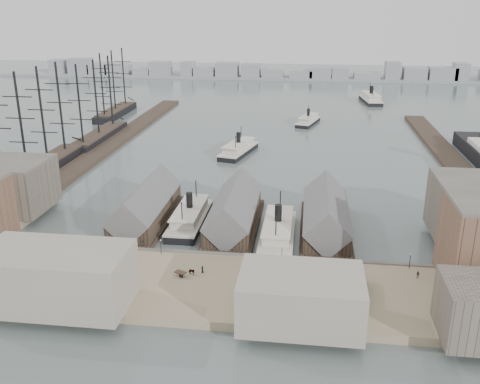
# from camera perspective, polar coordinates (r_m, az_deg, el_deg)

# --- Properties ---
(ground) EXTENTS (900.00, 900.00, 0.00)m
(ground) POSITION_cam_1_polar(r_m,az_deg,el_deg) (139.39, -1.60, -6.45)
(ground) COLOR #4F5B5A
(ground) RESTS_ON ground
(quay) EXTENTS (180.00, 30.00, 2.00)m
(quay) POSITION_cam_1_polar(r_m,az_deg,el_deg) (121.50, -3.09, -10.13)
(quay) COLOR gray
(quay) RESTS_ON ground
(seawall) EXTENTS (180.00, 1.20, 2.30)m
(seawall) POSITION_cam_1_polar(r_m,az_deg,el_deg) (134.28, -1.95, -6.97)
(seawall) COLOR #59544C
(seawall) RESTS_ON ground
(west_wharf) EXTENTS (10.00, 220.00, 1.60)m
(west_wharf) POSITION_cam_1_polar(r_m,az_deg,el_deg) (247.78, -13.68, 4.95)
(west_wharf) COLOR #2D231C
(west_wharf) RESTS_ON ground
(east_wharf) EXTENTS (10.00, 180.00, 1.60)m
(east_wharf) POSITION_cam_1_polar(r_m,az_deg,el_deg) (229.44, 21.80, 2.93)
(east_wharf) COLOR #2D231C
(east_wharf) RESTS_ON ground
(ferry_shed_west) EXTENTS (14.00, 42.00, 12.60)m
(ferry_shed_west) POSITION_cam_1_polar(r_m,az_deg,el_deg) (158.29, -10.00, -1.64)
(ferry_shed_west) COLOR #2D231C
(ferry_shed_west) RESTS_ON ground
(ferry_shed_center) EXTENTS (14.00, 42.00, 12.60)m
(ferry_shed_center) POSITION_cam_1_polar(r_m,az_deg,el_deg) (152.77, -0.64, -2.12)
(ferry_shed_center) COLOR #2D231C
(ferry_shed_center) RESTS_ON ground
(ferry_shed_east) EXTENTS (14.00, 42.00, 12.60)m
(ferry_shed_east) POSITION_cam_1_polar(r_m,az_deg,el_deg) (151.58, 9.15, -2.56)
(ferry_shed_east) COLOR #2D231C
(ferry_shed_east) RESTS_ON ground
(warehouse_west_back) EXTENTS (26.00, 20.00, 14.00)m
(warehouse_west_back) POSITION_cam_1_polar(r_m,az_deg,el_deg) (175.72, -23.82, 0.61)
(warehouse_west_back) COLOR #60564C
(warehouse_west_back) RESTS_ON west_land
(street_bldg_center) EXTENTS (24.00, 16.00, 10.00)m
(street_bldg_center) POSITION_cam_1_polar(r_m,az_deg,el_deg) (106.46, 6.50, -11.15)
(street_bldg_center) COLOR gray
(street_bldg_center) RESTS_ON quay
(street_bldg_west) EXTENTS (30.00, 16.00, 12.00)m
(street_bldg_west) POSITION_cam_1_polar(r_m,az_deg,el_deg) (117.16, -19.02, -8.58)
(street_bldg_west) COLOR gray
(street_bldg_west) RESTS_ON quay
(lamp_post_far_w) EXTENTS (0.44, 0.44, 3.92)m
(lamp_post_far_w) POSITION_cam_1_polar(r_m,az_deg,el_deg) (144.97, -19.99, -4.59)
(lamp_post_far_w) COLOR black
(lamp_post_far_w) RESTS_ON quay
(lamp_post_near_w) EXTENTS (0.44, 0.44, 3.92)m
(lamp_post_near_w) POSITION_cam_1_polar(r_m,az_deg,el_deg) (134.23, -8.46, -5.51)
(lamp_post_near_w) COLOR black
(lamp_post_near_w) RESTS_ON quay
(lamp_post_near_e) EXTENTS (0.44, 0.44, 3.92)m
(lamp_post_near_e) POSITION_cam_1_polar(r_m,az_deg,el_deg) (129.68, 4.49, -6.28)
(lamp_post_near_e) COLOR black
(lamp_post_near_e) RESTS_ON quay
(lamp_post_far_e) EXTENTS (0.44, 0.44, 3.92)m
(lamp_post_far_e) POSITION_cam_1_polar(r_m,az_deg,el_deg) (131.98, 17.70, -6.74)
(lamp_post_far_e) COLOR black
(lamp_post_far_e) RESTS_ON quay
(far_shore) EXTENTS (500.00, 40.00, 15.72)m
(far_shore) POSITION_cam_1_polar(r_m,az_deg,el_deg) (461.84, 4.73, 12.44)
(far_shore) COLOR gray
(far_shore) RESTS_ON ground
(ferry_docked_west) EXTENTS (8.69, 28.97, 10.35)m
(ferry_docked_west) POSITION_cam_1_polar(r_m,az_deg,el_deg) (155.98, -5.36, -2.62)
(ferry_docked_west) COLOR black
(ferry_docked_west) RESTS_ON ground
(ferry_docked_east) EXTENTS (8.94, 29.81, 10.65)m
(ferry_docked_east) POSITION_cam_1_polar(r_m,az_deg,el_deg) (146.00, 4.05, -4.15)
(ferry_docked_east) COLOR black
(ferry_docked_east) RESTS_ON ground
(ferry_open_near) EXTENTS (14.75, 29.30, 10.04)m
(ferry_open_near) POSITION_cam_1_polar(r_m,az_deg,el_deg) (227.56, -0.17, 4.63)
(ferry_open_near) COLOR black
(ferry_open_near) RESTS_ON ground
(ferry_open_mid) EXTENTS (13.58, 25.61, 8.76)m
(ferry_open_mid) POSITION_cam_1_polar(r_m,az_deg,el_deg) (287.60, 7.27, 7.60)
(ferry_open_mid) COLOR black
(ferry_open_mid) RESTS_ON ground
(ferry_open_far) EXTENTS (13.14, 32.53, 11.30)m
(ferry_open_far) POSITION_cam_1_polar(r_m,az_deg,el_deg) (358.51, 13.77, 9.67)
(ferry_open_far) COLOR black
(ferry_open_far) RESTS_ON ground
(sailing_ship_near) EXTENTS (9.56, 65.86, 39.30)m
(sailing_ship_near) POSITION_cam_1_polar(r_m,az_deg,el_deg) (212.04, -20.71, 2.36)
(sailing_ship_near) COLOR black
(sailing_ship_near) RESTS_ON ground
(sailing_ship_mid) EXTENTS (9.04, 52.23, 37.16)m
(sailing_ship_mid) POSITION_cam_1_polar(r_m,az_deg,el_deg) (258.01, -14.77, 5.86)
(sailing_ship_mid) COLOR black
(sailing_ship_mid) RESTS_ON ground
(sailing_ship_far) EXTENTS (8.79, 48.86, 36.15)m
(sailing_ship_far) POSITION_cam_1_polar(r_m,az_deg,el_deg) (315.41, -13.12, 8.41)
(sailing_ship_far) COLOR black
(sailing_ship_far) RESTS_ON ground
(tram) EXTENTS (3.40, 9.92, 3.46)m
(tram) POSITION_cam_1_polar(r_m,az_deg,el_deg) (120.18, 12.29, -9.44)
(tram) COLOR black
(tram) RESTS_ON quay
(horse_cart_left) EXTENTS (4.35, 4.19, 1.62)m
(horse_cart_left) POSITION_cam_1_polar(r_m,az_deg,el_deg) (134.17, -20.01, -7.47)
(horse_cart_left) COLOR black
(horse_cart_left) RESTS_ON quay
(horse_cart_center) EXTENTS (4.91, 2.98, 1.58)m
(horse_cart_center) POSITION_cam_1_polar(r_m,az_deg,el_deg) (124.39, -5.56, -8.50)
(horse_cart_center) COLOR black
(horse_cart_center) RESTS_ON quay
(horse_cart_right) EXTENTS (4.67, 2.11, 1.43)m
(horse_cart_right) POSITION_cam_1_polar(r_m,az_deg,el_deg) (117.61, 1.38, -10.20)
(horse_cart_right) COLOR black
(horse_cart_right) RESTS_ON quay
(pedestrian_0) EXTENTS (0.72, 0.69, 1.60)m
(pedestrian_0) POSITION_cam_1_polar(r_m,az_deg,el_deg) (142.35, -18.75, -5.73)
(pedestrian_0) COLOR black
(pedestrian_0) RESTS_ON quay
(pedestrian_1) EXTENTS (0.93, 0.99, 1.62)m
(pedestrian_1) POSITION_cam_1_polar(r_m,az_deg,el_deg) (132.30, -17.55, -7.58)
(pedestrian_1) COLOR black
(pedestrian_1) RESTS_ON quay
(pedestrian_2) EXTENTS (1.20, 0.71, 1.82)m
(pedestrian_2) POSITION_cam_1_polar(r_m,az_deg,el_deg) (133.64, -11.30, -6.67)
(pedestrian_2) COLOR black
(pedestrian_2) RESTS_ON quay
(pedestrian_3) EXTENTS (0.95, 1.00, 1.66)m
(pedestrian_3) POSITION_cam_1_polar(r_m,az_deg,el_deg) (124.70, -13.80, -8.93)
(pedestrian_3) COLOR black
(pedestrian_3) RESTS_ON quay
(pedestrian_4) EXTENTS (0.64, 0.88, 1.66)m
(pedestrian_4) POSITION_cam_1_polar(r_m,az_deg,el_deg) (125.21, -4.03, -8.24)
(pedestrian_4) COLOR black
(pedestrian_4) RESTS_ON quay
(pedestrian_5) EXTENTS (0.61, 0.72, 1.67)m
(pedestrian_5) POSITION_cam_1_polar(r_m,az_deg,el_deg) (117.45, 2.95, -10.23)
(pedestrian_5) COLOR black
(pedestrian_5) RESTS_ON quay
(pedestrian_6) EXTENTS (0.85, 0.94, 1.59)m
(pedestrian_6) POSITION_cam_1_polar(r_m,az_deg,el_deg) (126.36, 5.61, -8.03)
(pedestrian_6) COLOR black
(pedestrian_6) RESTS_ON quay
(pedestrian_7) EXTENTS (1.29, 1.11, 1.74)m
(pedestrian_7) POSITION_cam_1_polar(r_m,az_deg,el_deg) (117.37, 10.32, -10.55)
(pedestrian_7) COLOR black
(pedestrian_7) RESTS_ON quay
(pedestrian_8) EXTENTS (1.02, 0.94, 1.68)m
(pedestrian_8) POSITION_cam_1_polar(r_m,az_deg,el_deg) (129.22, 18.42, -8.34)
(pedestrian_8) COLOR black
(pedestrian_8) RESTS_ON quay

